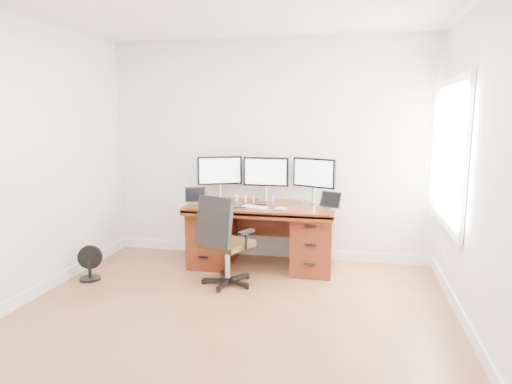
% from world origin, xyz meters
% --- Properties ---
extents(ground, '(4.50, 4.50, 0.00)m').
position_xyz_m(ground, '(0.00, 0.00, 0.00)').
color(ground, brown).
rests_on(ground, ground).
extents(back_wall, '(4.00, 0.10, 2.70)m').
position_xyz_m(back_wall, '(0.00, 2.25, 1.35)').
color(back_wall, white).
rests_on(back_wall, ground).
extents(right_wall, '(0.10, 4.50, 2.70)m').
position_xyz_m(right_wall, '(2.00, 0.11, 1.35)').
color(right_wall, white).
rests_on(right_wall, ground).
extents(desk, '(1.70, 0.80, 0.75)m').
position_xyz_m(desk, '(0.00, 1.83, 0.40)').
color(desk, '#532010').
rests_on(desk, ground).
extents(office_chair, '(0.68, 0.68, 0.97)m').
position_xyz_m(office_chair, '(-0.26, 1.13, 0.32)').
color(office_chair, black).
rests_on(office_chair, ground).
extents(floor_fan, '(0.26, 0.22, 0.38)m').
position_xyz_m(floor_fan, '(-1.74, 0.98, 0.18)').
color(floor_fan, black).
rests_on(floor_fan, ground).
extents(monitor_left, '(0.52, 0.26, 0.53)m').
position_xyz_m(monitor_left, '(-0.58, 2.07, 1.09)').
color(monitor_left, silver).
rests_on(monitor_left, desk).
extents(monitor_center, '(0.55, 0.14, 0.53)m').
position_xyz_m(monitor_center, '(-0.00, 2.07, 1.09)').
color(monitor_center, silver).
rests_on(monitor_center, desk).
extents(monitor_right, '(0.52, 0.26, 0.53)m').
position_xyz_m(monitor_right, '(0.58, 2.07, 1.09)').
color(monitor_right, silver).
rests_on(monitor_right, desk).
extents(tablet_left, '(0.25, 0.15, 0.19)m').
position_xyz_m(tablet_left, '(-0.79, 1.75, 0.84)').
color(tablet_left, silver).
rests_on(tablet_left, desk).
extents(tablet_right, '(0.25, 0.16, 0.19)m').
position_xyz_m(tablet_right, '(0.79, 1.75, 0.84)').
color(tablet_right, silver).
rests_on(tablet_right, desk).
extents(keyboard, '(0.31, 0.20, 0.01)m').
position_xyz_m(keyboard, '(-0.03, 1.61, 0.76)').
color(keyboard, white).
rests_on(keyboard, desk).
extents(trackpad, '(0.13, 0.13, 0.01)m').
position_xyz_m(trackpad, '(0.26, 1.63, 0.76)').
color(trackpad, '#BABCC1').
rests_on(trackpad, desk).
extents(drawing_tablet, '(0.27, 0.22, 0.01)m').
position_xyz_m(drawing_tablet, '(-0.24, 1.62, 0.76)').
color(drawing_tablet, black).
rests_on(drawing_tablet, desk).
extents(phone, '(0.13, 0.09, 0.01)m').
position_xyz_m(phone, '(-0.00, 1.80, 0.76)').
color(phone, black).
rests_on(phone, desk).
extents(figurine_yellow, '(0.03, 0.03, 0.08)m').
position_xyz_m(figurine_yellow, '(-0.34, 1.95, 0.80)').
color(figurine_yellow, '#E4B267').
rests_on(figurine_yellow, desk).
extents(figurine_orange, '(0.03, 0.03, 0.08)m').
position_xyz_m(figurine_orange, '(-0.22, 1.95, 0.80)').
color(figurine_orange, '#FBC046').
rests_on(figurine_orange, desk).
extents(figurine_pink, '(0.03, 0.03, 0.08)m').
position_xyz_m(figurine_pink, '(-0.13, 1.95, 0.80)').
color(figurine_pink, pink).
rests_on(figurine_pink, desk).
extents(figurine_purple, '(0.03, 0.03, 0.08)m').
position_xyz_m(figurine_purple, '(0.11, 1.95, 0.80)').
color(figurine_purple, '#9E78E0').
rests_on(figurine_purple, desk).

